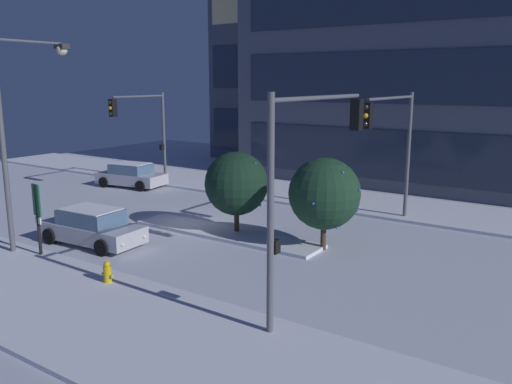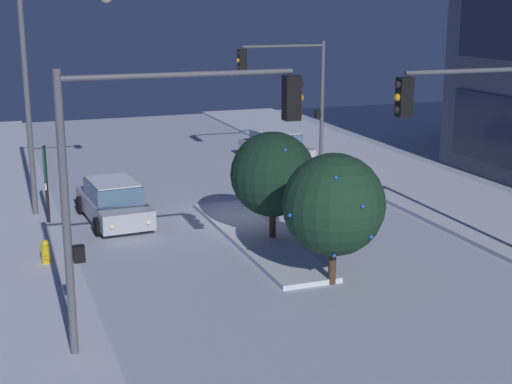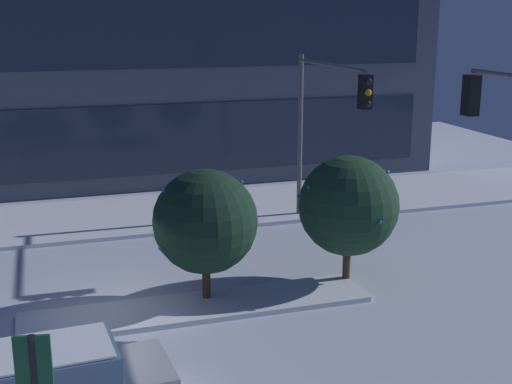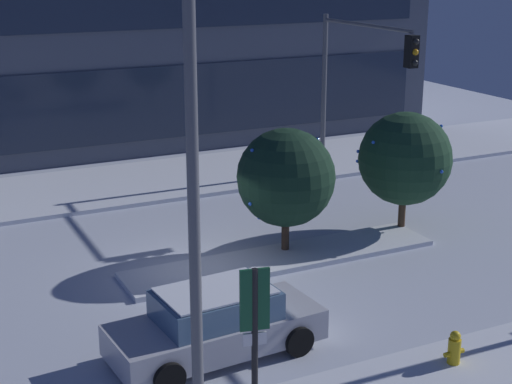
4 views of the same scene
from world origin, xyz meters
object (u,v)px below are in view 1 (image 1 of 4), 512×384
(traffic_light_corner_far_right, at_px, (393,134))
(street_lamp_arched, at_px, (21,115))
(parking_info_sign, at_px, (37,212))
(decorated_tree_median, at_px, (236,184))
(traffic_light_corner_far_left, at_px, (144,123))
(fire_hydrant, at_px, (107,274))
(decorated_tree_left_of_median, at_px, (324,194))
(car_near, at_px, (92,227))
(traffic_light_corner_near_right, at_px, (311,161))
(car_far, at_px, (131,176))

(traffic_light_corner_far_right, height_order, street_lamp_arched, street_lamp_arched)
(parking_info_sign, relative_size, decorated_tree_median, 0.78)
(traffic_light_corner_far_left, xyz_separation_m, fire_hydrant, (10.73, -12.18, -3.61))
(fire_hydrant, height_order, decorated_tree_left_of_median, decorated_tree_left_of_median)
(car_near, relative_size, traffic_light_corner_near_right, 0.75)
(car_far, relative_size, fire_hydrant, 5.34)
(car_far, bearing_deg, fire_hydrant, 125.94)
(parking_info_sign, xyz_separation_m, decorated_tree_median, (4.24, 6.73, 0.44))
(street_lamp_arched, relative_size, parking_info_sign, 2.88)
(car_far, distance_m, parking_info_sign, 13.76)
(fire_hydrant, height_order, parking_info_sign, parking_info_sign)
(street_lamp_arched, relative_size, decorated_tree_median, 2.26)
(traffic_light_corner_far_right, height_order, decorated_tree_left_of_median, traffic_light_corner_far_right)
(parking_info_sign, bearing_deg, traffic_light_corner_far_left, 39.33)
(traffic_light_corner_far_right, relative_size, traffic_light_corner_far_left, 1.03)
(car_far, height_order, decorated_tree_median, decorated_tree_median)
(traffic_light_corner_far_right, height_order, fire_hydrant, traffic_light_corner_far_right)
(traffic_light_corner_far_right, bearing_deg, parking_info_sign, -40.10)
(traffic_light_corner_far_left, distance_m, parking_info_sign, 13.56)
(traffic_light_corner_near_right, xyz_separation_m, parking_info_sign, (-10.52, -1.70, -2.57))
(car_far, distance_m, street_lamp_arched, 13.42)
(car_far, relative_size, parking_info_sign, 1.62)
(fire_hydrant, height_order, decorated_tree_median, decorated_tree_median)
(street_lamp_arched, bearing_deg, decorated_tree_median, -43.52)
(parking_info_sign, height_order, decorated_tree_median, decorated_tree_median)
(fire_hydrant, distance_m, decorated_tree_median, 7.41)
(fire_hydrant, bearing_deg, decorated_tree_left_of_median, 60.98)
(car_near, xyz_separation_m, traffic_light_corner_far_right, (9.24, 8.95, 3.58))
(traffic_light_corner_far_right, height_order, traffic_light_corner_far_left, traffic_light_corner_far_right)
(car_far, xyz_separation_m, decorated_tree_left_of_median, (15.86, -4.60, 1.56))
(car_far, bearing_deg, traffic_light_corner_near_right, 142.79)
(car_far, distance_m, decorated_tree_left_of_median, 16.59)
(street_lamp_arched, bearing_deg, car_near, -42.21)
(traffic_light_corner_far_right, relative_size, decorated_tree_median, 1.67)
(traffic_light_corner_far_right, height_order, parking_info_sign, traffic_light_corner_far_right)
(traffic_light_corner_near_right, distance_m, parking_info_sign, 10.97)
(traffic_light_corner_near_right, distance_m, street_lamp_arched, 11.91)
(traffic_light_corner_far_left, bearing_deg, street_lamp_arched, 24.66)
(decorated_tree_left_of_median, bearing_deg, traffic_light_corner_far_left, 161.87)
(car_near, distance_m, traffic_light_corner_far_left, 12.04)
(fire_hydrant, relative_size, decorated_tree_left_of_median, 0.23)
(car_far, relative_size, street_lamp_arched, 0.56)
(car_near, relative_size, decorated_tree_left_of_median, 1.28)
(traffic_light_corner_far_left, relative_size, street_lamp_arched, 0.72)
(traffic_light_corner_near_right, height_order, parking_info_sign, traffic_light_corner_near_right)
(traffic_light_corner_near_right, distance_m, decorated_tree_left_of_median, 6.00)
(car_far, distance_m, fire_hydrant, 16.78)
(traffic_light_corner_far_left, bearing_deg, parking_info_sign, 28.77)
(traffic_light_corner_far_right, bearing_deg, decorated_tree_left_of_median, -13.86)
(car_near, relative_size, traffic_light_corner_far_right, 0.78)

